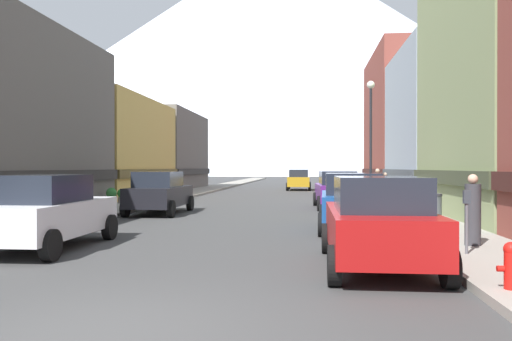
{
  "coord_description": "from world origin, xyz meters",
  "views": [
    {
      "loc": [
        2.47,
        -5.89,
        1.96
      ],
      "look_at": [
        -0.92,
        27.15,
        1.76
      ],
      "focal_mm": 36.26,
      "sensor_mm": 36.0,
      "label": 1
    }
  ],
  "objects_px": {
    "pedestrian_2": "(385,189)",
    "streetlamp_right": "(371,124)",
    "car_right_0": "(378,222)",
    "fire_hydrant_near": "(511,264)",
    "potted_plant_1": "(111,196)",
    "pedestrian_1": "(377,185)",
    "trash_bin_right": "(432,209)",
    "car_right_2": "(337,190)",
    "car_right_1": "(352,201)",
    "pedestrian_0": "(473,212)",
    "car_left_0": "(46,212)",
    "parking_meter_near": "(467,213)",
    "potted_plant_2": "(122,195)",
    "car_left_1": "(160,192)",
    "car_driving_0": "(299,180)"
  },
  "relations": [
    {
      "from": "potted_plant_2",
      "to": "streetlamp_right",
      "type": "bearing_deg",
      "value": -3.71
    },
    {
      "from": "fire_hydrant_near",
      "to": "car_left_0",
      "type": "bearing_deg",
      "value": 157.75
    },
    {
      "from": "potted_plant_2",
      "to": "car_left_1",
      "type": "bearing_deg",
      "value": -52.51
    },
    {
      "from": "potted_plant_1",
      "to": "pedestrian_2",
      "type": "relative_size",
      "value": 0.53
    },
    {
      "from": "potted_plant_1",
      "to": "streetlamp_right",
      "type": "xyz_separation_m",
      "value": [
        12.35,
        0.59,
        3.38
      ]
    },
    {
      "from": "car_right_0",
      "to": "car_right_1",
      "type": "xyz_separation_m",
      "value": [
        -0.0,
        6.08,
        0.0
      ]
    },
    {
      "from": "pedestrian_0",
      "to": "parking_meter_near",
      "type": "bearing_deg",
      "value": -111.99
    },
    {
      "from": "car_right_2",
      "to": "pedestrian_1",
      "type": "relative_size",
      "value": 2.56
    },
    {
      "from": "potted_plant_2",
      "to": "pedestrian_2",
      "type": "xyz_separation_m",
      "value": [
        13.25,
        0.93,
        0.33
      ]
    },
    {
      "from": "pedestrian_0",
      "to": "pedestrian_2",
      "type": "relative_size",
      "value": 1.06
    },
    {
      "from": "parking_meter_near",
      "to": "car_right_1",
      "type": "bearing_deg",
      "value": 111.01
    },
    {
      "from": "pedestrian_2",
      "to": "streetlamp_right",
      "type": "xyz_separation_m",
      "value": [
        -0.9,
        -1.73,
        3.12
      ]
    },
    {
      "from": "car_right_1",
      "to": "pedestrian_1",
      "type": "bearing_deg",
      "value": 79.2
    },
    {
      "from": "car_right_2",
      "to": "fire_hydrant_near",
      "type": "bearing_deg",
      "value": -84.44
    },
    {
      "from": "trash_bin_right",
      "to": "pedestrian_2",
      "type": "distance_m",
      "value": 9.57
    },
    {
      "from": "fire_hydrant_near",
      "to": "pedestrian_2",
      "type": "distance_m",
      "value": 18.36
    },
    {
      "from": "car_left_1",
      "to": "pedestrian_2",
      "type": "distance_m",
      "value": 11.27
    },
    {
      "from": "pedestrian_2",
      "to": "streetlamp_right",
      "type": "bearing_deg",
      "value": -117.48
    },
    {
      "from": "car_right_2",
      "to": "pedestrian_1",
      "type": "bearing_deg",
      "value": 59.79
    },
    {
      "from": "pedestrian_1",
      "to": "car_left_1",
      "type": "bearing_deg",
      "value": -141.9
    },
    {
      "from": "car_right_0",
      "to": "parking_meter_near",
      "type": "height_order",
      "value": "car_right_0"
    },
    {
      "from": "streetlamp_right",
      "to": "pedestrian_1",
      "type": "bearing_deg",
      "value": 78.71
    },
    {
      "from": "fire_hydrant_near",
      "to": "pedestrian_0",
      "type": "distance_m",
      "value": 4.51
    },
    {
      "from": "pedestrian_0",
      "to": "streetlamp_right",
      "type": "xyz_separation_m",
      "value": [
        -0.9,
        12.19,
        3.08
      ]
    },
    {
      "from": "pedestrian_2",
      "to": "potted_plant_1",
      "type": "bearing_deg",
      "value": -170.08
    },
    {
      "from": "car_right_1",
      "to": "pedestrian_2",
      "type": "xyz_separation_m",
      "value": [
        2.45,
        10.08,
        -0.03
      ]
    },
    {
      "from": "parking_meter_near",
      "to": "car_left_1",
      "type": "bearing_deg",
      "value": 133.52
    },
    {
      "from": "car_right_1",
      "to": "trash_bin_right",
      "type": "xyz_separation_m",
      "value": [
        2.55,
        0.51,
        -0.26
      ]
    },
    {
      "from": "potted_plant_1",
      "to": "pedestrian_0",
      "type": "relative_size",
      "value": 0.5
    },
    {
      "from": "car_right_2",
      "to": "pedestrian_0",
      "type": "xyz_separation_m",
      "value": [
        2.45,
        -12.49,
        0.01
      ]
    },
    {
      "from": "car_driving_0",
      "to": "potted_plant_2",
      "type": "distance_m",
      "value": 21.22
    },
    {
      "from": "car_right_0",
      "to": "pedestrian_1",
      "type": "distance_m",
      "value": 19.09
    },
    {
      "from": "potted_plant_2",
      "to": "pedestrian_1",
      "type": "height_order",
      "value": "pedestrian_1"
    },
    {
      "from": "pedestrian_2",
      "to": "car_right_1",
      "type": "bearing_deg",
      "value": -103.67
    },
    {
      "from": "pedestrian_1",
      "to": "trash_bin_right",
      "type": "bearing_deg",
      "value": -89.54
    },
    {
      "from": "car_right_0",
      "to": "pedestrian_0",
      "type": "height_order",
      "value": "pedestrian_0"
    },
    {
      "from": "car_right_1",
      "to": "streetlamp_right",
      "type": "xyz_separation_m",
      "value": [
        1.55,
        8.35,
        3.09
      ]
    },
    {
      "from": "car_left_0",
      "to": "car_driving_0",
      "type": "relative_size",
      "value": 1.0
    },
    {
      "from": "car_right_0",
      "to": "fire_hydrant_near",
      "type": "relative_size",
      "value": 6.26
    },
    {
      "from": "fire_hydrant_near",
      "to": "trash_bin_right",
      "type": "distance_m",
      "value": 8.82
    },
    {
      "from": "car_right_1",
      "to": "fire_hydrant_near",
      "type": "relative_size",
      "value": 6.32
    },
    {
      "from": "car_right_0",
      "to": "trash_bin_right",
      "type": "height_order",
      "value": "car_right_0"
    },
    {
      "from": "car_right_1",
      "to": "potted_plant_2",
      "type": "distance_m",
      "value": 14.16
    },
    {
      "from": "potted_plant_1",
      "to": "streetlamp_right",
      "type": "bearing_deg",
      "value": 2.73
    },
    {
      "from": "potted_plant_1",
      "to": "potted_plant_2",
      "type": "xyz_separation_m",
      "value": [
        0.0,
        1.39,
        -0.07
      ]
    },
    {
      "from": "car_right_1",
      "to": "pedestrian_1",
      "type": "relative_size",
      "value": 2.55
    },
    {
      "from": "potted_plant_2",
      "to": "car_right_1",
      "type": "bearing_deg",
      "value": -40.27
    },
    {
      "from": "fire_hydrant_near",
      "to": "pedestrian_1",
      "type": "xyz_separation_m",
      "value": [
        0.8,
        21.12,
        0.44
      ]
    },
    {
      "from": "car_right_1",
      "to": "car_driving_0",
      "type": "xyz_separation_m",
      "value": [
        -2.2,
        28.54,
        0.0
      ]
    },
    {
      "from": "car_left_0",
      "to": "car_right_2",
      "type": "bearing_deg",
      "value": 59.94
    }
  ]
}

